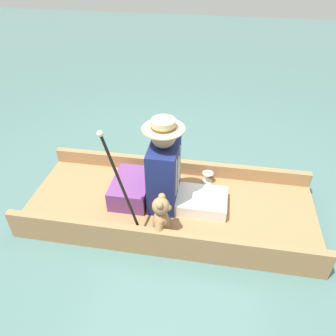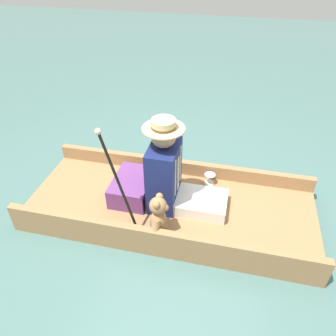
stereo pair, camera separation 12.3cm
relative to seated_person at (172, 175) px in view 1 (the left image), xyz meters
The scene contains 7 objects.
ground_plane 0.42m from the seated_person, 56.59° to the right, with size 16.00×16.00×0.00m, color #476B66.
punt_boat 0.34m from the seated_person, 56.59° to the right, with size 0.96×2.42×0.25m.
seat_cushion 0.41m from the seated_person, 94.41° to the right, with size 0.45×0.31×0.18m.
seated_person is the anchor object (origin of this frame).
teddy_bear 0.37m from the seated_person, ahead, with size 0.25×0.15×0.36m.
wine_glass 0.50m from the seated_person, 140.82° to the left, with size 0.10×0.10×0.10m.
walking_cane 0.54m from the seated_person, 38.33° to the right, with size 0.04×0.25×0.90m.
Camera 1 is at (2.05, 0.33, 2.03)m, focal length 35.00 mm.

